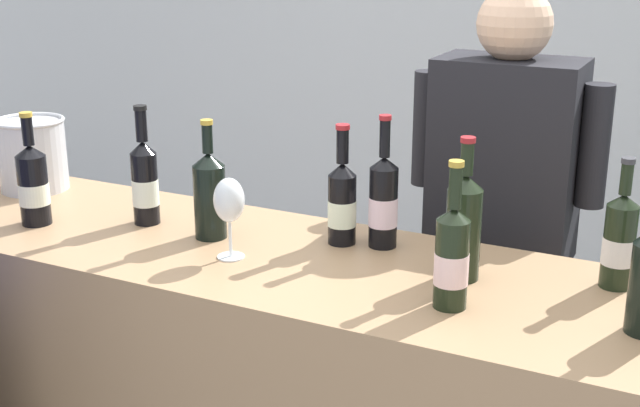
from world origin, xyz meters
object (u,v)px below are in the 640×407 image
(wine_bottle_0, at_px, (383,201))
(wine_bottle_5, at_px, (452,257))
(wine_bottle_3, at_px, (33,184))
(person_server, at_px, (497,276))
(wine_bottle_4, at_px, (464,224))
(wine_bottle_7, at_px, (145,181))
(ice_bucket, at_px, (32,154))
(wine_bottle_8, at_px, (210,193))
(wine_glass, at_px, (229,203))
(wine_bottle_6, at_px, (342,202))
(wine_bottle_2, at_px, (619,241))

(wine_bottle_0, relative_size, wine_bottle_5, 1.05)
(wine_bottle_3, bearing_deg, wine_bottle_0, 16.24)
(person_server, bearing_deg, wine_bottle_4, -84.64)
(wine_bottle_7, distance_m, ice_bucket, 0.52)
(wine_bottle_8, bearing_deg, wine_bottle_4, 2.44)
(wine_bottle_5, distance_m, wine_bottle_7, 0.93)
(wine_bottle_4, relative_size, wine_bottle_7, 1.02)
(wine_bottle_5, bearing_deg, ice_bucket, 169.99)
(wine_glass, relative_size, ice_bucket, 0.92)
(wine_bottle_3, height_order, person_server, person_server)
(wine_bottle_4, height_order, wine_bottle_5, wine_bottle_4)
(wine_bottle_0, bearing_deg, wine_bottle_7, -169.04)
(wine_bottle_3, xyz_separation_m, wine_bottle_7, (0.27, 0.14, 0.01))
(wine_bottle_0, bearing_deg, ice_bucket, -178.89)
(wine_bottle_5, bearing_deg, wine_glass, 176.77)
(wine_bottle_5, height_order, person_server, person_server)
(ice_bucket, xyz_separation_m, person_server, (1.35, 0.46, -0.32))
(wine_bottle_5, distance_m, ice_bucket, 1.45)
(wine_bottle_0, relative_size, wine_bottle_3, 1.10)
(wine_bottle_3, height_order, ice_bucket, wine_bottle_3)
(wine_bottle_4, relative_size, ice_bucket, 1.51)
(wine_glass, bearing_deg, wine_bottle_7, 161.29)
(wine_bottle_6, bearing_deg, wine_bottle_3, -163.55)
(wine_bottle_0, height_order, wine_bottle_2, wine_bottle_0)
(wine_bottle_3, height_order, wine_bottle_8, wine_bottle_8)
(ice_bucket, bearing_deg, wine_bottle_4, -3.67)
(wine_bottle_5, height_order, wine_bottle_6, wine_bottle_5)
(wine_bottle_2, bearing_deg, wine_glass, -164.70)
(wine_bottle_4, height_order, wine_bottle_8, wine_bottle_4)
(wine_bottle_7, relative_size, ice_bucket, 1.47)
(wine_bottle_3, height_order, wine_bottle_5, wine_bottle_5)
(wine_bottle_2, relative_size, ice_bucket, 1.35)
(wine_bottle_2, distance_m, wine_glass, 0.90)
(wine_bottle_4, bearing_deg, wine_bottle_8, -177.56)
(wine_glass, bearing_deg, wine_bottle_3, -177.75)
(wine_bottle_6, bearing_deg, wine_bottle_8, -160.61)
(wine_bottle_3, distance_m, wine_bottle_7, 0.30)
(person_server, bearing_deg, wine_bottle_6, -122.59)
(wine_bottle_0, relative_size, ice_bucket, 1.53)
(wine_bottle_4, xyz_separation_m, wine_bottle_6, (-0.35, 0.09, -0.02))
(wine_bottle_8, relative_size, wine_glass, 1.54)
(wine_bottle_4, height_order, wine_glass, wine_bottle_4)
(wine_bottle_3, distance_m, wine_bottle_8, 0.50)
(wine_bottle_7, xyz_separation_m, ice_bucket, (-0.51, 0.10, -0.01))
(wine_bottle_3, distance_m, wine_glass, 0.61)
(wine_bottle_3, relative_size, wine_bottle_4, 0.93)
(ice_bucket, bearing_deg, wine_glass, -14.42)
(wine_bottle_5, height_order, wine_bottle_7, wine_bottle_7)
(wine_bottle_2, bearing_deg, ice_bucket, -179.37)
(wine_bottle_7, distance_m, wine_bottle_8, 0.22)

